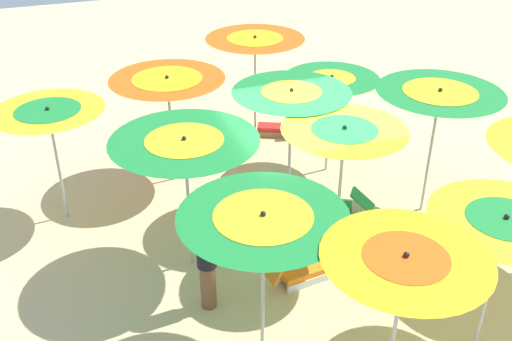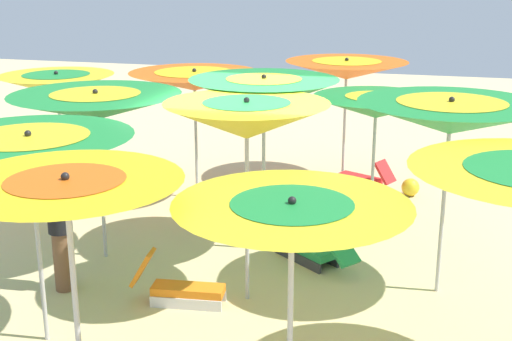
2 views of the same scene
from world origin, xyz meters
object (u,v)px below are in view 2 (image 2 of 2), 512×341
object	(u,v)px
lounger_2	(181,288)
beach_ball	(410,187)
beach_umbrella_8	(30,153)
beachgoer_0	(60,225)
beach_umbrella_10	(292,228)
lounger_0	(363,179)
beach_umbrella_6	(450,117)
beach_umbrella_11	(67,199)
beach_umbrella_3	(376,107)
beach_umbrella_0	(346,70)
beach_umbrella_7	(247,120)
beach_umbrella_5	(96,106)
lounger_1	(312,249)
beach_umbrella_1	(195,81)
beach_umbrella_2	(57,84)
beach_umbrella_4	(264,93)

from	to	relation	value
lounger_2	beach_ball	size ratio (longest dim) A/B	3.65
beach_umbrella_8	beachgoer_0	bearing A→B (deg)	20.50
beach_umbrella_10	beach_ball	size ratio (longest dim) A/B	6.91
lounger_2	beach_umbrella_10	bearing A→B (deg)	-55.19
lounger_0	beach_umbrella_6	bearing A→B (deg)	135.00
beach_ball	beach_umbrella_11	bearing A→B (deg)	161.67
beach_umbrella_3	beach_umbrella_0	bearing A→B (deg)	18.28
beach_umbrella_7	beach_umbrella_11	size ratio (longest dim) A/B	1.05
beach_umbrella_0	beach_umbrella_11	size ratio (longest dim) A/B	0.98
beach_umbrella_5	lounger_2	bearing A→B (deg)	-124.95
beach_umbrella_6	beach_umbrella_11	distance (m)	4.70
lounger_1	beach_umbrella_8	bearing A→B (deg)	86.25
beach_umbrella_1	beach_umbrella_6	world-z (taller)	beach_umbrella_6
beach_umbrella_10	lounger_0	xyz separation A→B (m)	(7.12, 0.15, -1.73)
beach_umbrella_7	beachgoer_0	size ratio (longest dim) A/B	1.51
beach_umbrella_1	beachgoer_0	xyz separation A→B (m)	(-3.91, 0.40, -1.20)
beach_umbrella_2	lounger_2	bearing A→B (deg)	-133.70
lounger_1	beach_umbrella_4	bearing A→B (deg)	16.18
beach_umbrella_4	beach_umbrella_10	distance (m)	4.17
beach_umbrella_2	beach_umbrella_11	bearing A→B (deg)	-149.09
lounger_1	lounger_2	size ratio (longest dim) A/B	1.12
beach_umbrella_2	lounger_0	xyz separation A→B (m)	(1.82, -5.03, -1.82)
beach_umbrella_7	beachgoer_0	world-z (taller)	beach_umbrella_7
beach_umbrella_0	beachgoer_0	size ratio (longest dim) A/B	1.40
beach_umbrella_6	lounger_1	bearing A→B (deg)	74.86
lounger_0	lounger_2	size ratio (longest dim) A/B	0.98
beach_umbrella_2	beach_umbrella_4	distance (m)	4.18
beach_umbrella_11	beach_umbrella_3	bearing A→B (deg)	-18.83
beach_umbrella_4	lounger_0	world-z (taller)	beach_umbrella_4
beach_umbrella_1	beach_umbrella_5	bearing A→B (deg)	172.40
beach_umbrella_6	lounger_0	bearing A→B (deg)	19.39
beach_umbrella_5	lounger_0	world-z (taller)	beach_umbrella_5
beach_umbrella_1	beach_umbrella_4	world-z (taller)	beach_umbrella_4
beach_umbrella_6	beach_ball	world-z (taller)	beach_umbrella_6
beach_umbrella_0	beach_umbrella_5	distance (m)	5.19
beach_ball	beachgoer_0	bearing A→B (deg)	140.56
beach_umbrella_8	lounger_0	size ratio (longest dim) A/B	2.08
beach_umbrella_7	beach_umbrella_10	xyz separation A→B (m)	(-2.40, -1.04, -0.32)
beach_umbrella_5	beach_umbrella_6	xyz separation A→B (m)	(0.07, -4.56, 0.09)
beach_umbrella_7	beach_umbrella_8	distance (m)	2.42
beach_umbrella_10	lounger_2	size ratio (longest dim) A/B	1.89
beach_umbrella_7	lounger_1	bearing A→B (deg)	-24.31
lounger_1	beach_umbrella_0	bearing A→B (deg)	-50.59
beach_umbrella_3	lounger_1	distance (m)	2.41
beach_umbrella_6	lounger_1	xyz separation A→B (m)	(0.46, 1.69, -2.04)
beach_umbrella_6	beachgoer_0	bearing A→B (deg)	104.24
beach_umbrella_3	beach_umbrella_11	size ratio (longest dim) A/B	0.90
beach_umbrella_10	beach_umbrella_0	bearing A→B (deg)	4.48
beach_umbrella_5	beach_umbrella_6	size ratio (longest dim) A/B	0.96
beach_umbrella_8	beachgoer_0	size ratio (longest dim) A/B	1.42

